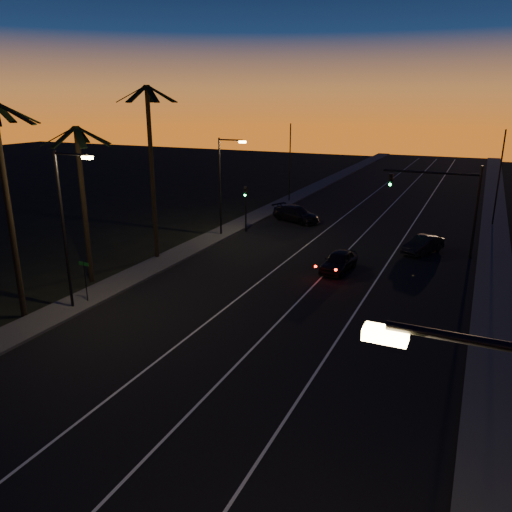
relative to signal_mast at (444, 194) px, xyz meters
The scene contains 19 objects.
road 13.18m from the signal_mast, 125.53° to the right, with size 20.00×170.00×0.01m, color black.
sidewalk_left 21.40m from the signal_mast, 151.41° to the right, with size 2.40×170.00×0.16m, color #3B3B39.
sidewalk_right 11.77m from the signal_mast, 67.87° to the right, with size 2.40×170.00×0.16m, color #3B3B39.
lane_stripe_left 15.01m from the signal_mast, 135.41° to the right, with size 0.12×160.00×0.01m, color silver.
lane_stripe_mid 12.91m from the signal_mast, 123.59° to the right, with size 0.12×160.00×0.01m, color silver.
lane_stripe_right 11.51m from the signal_mast, 107.42° to the right, with size 0.12×160.00×0.01m, color silver.
palm_near 29.64m from the signal_mast, 131.90° to the right, with size 4.25×4.16×11.53m.
palm_mid 25.91m from the signal_mast, 141.82° to the right, with size 4.25×4.16×10.03m.
palm_far 21.95m from the signal_mast, 152.67° to the right, with size 4.25×4.16×12.53m.
streetlight_left_near 26.80m from the signal_mast, 131.74° to the right, with size 2.55×0.26×9.00m.
streetlight_left_far 17.94m from the signal_mast, behind, with size 2.55×0.26×8.50m.
street_sign 26.31m from the signal_mast, 133.36° to the right, with size 0.70×0.06×2.60m.
signal_mast is the anchor object (origin of this frame).
signal_post 16.74m from the signal_mast, behind, with size 0.28×0.37×4.20m.
far_pole_left 23.54m from the signal_mast, 140.39° to the left, with size 0.14×0.14×9.00m, color black.
far_pole_right 12.62m from the signal_mast, 72.16° to the left, with size 0.14×0.14×9.00m, color black.
lead_car 10.14m from the signal_mast, 129.97° to the right, with size 2.05×4.79×1.42m.
right_car 4.25m from the signal_mast, behind, with size 2.97×4.32×1.35m.
cross_car 15.57m from the signal_mast, 157.31° to the left, with size 5.62×3.96×1.51m.
Camera 1 is at (9.67, 0.20, 11.51)m, focal length 35.00 mm.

